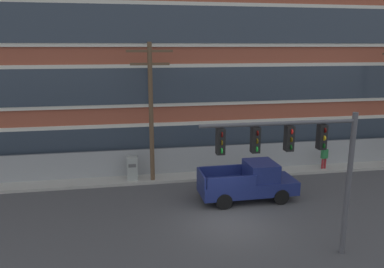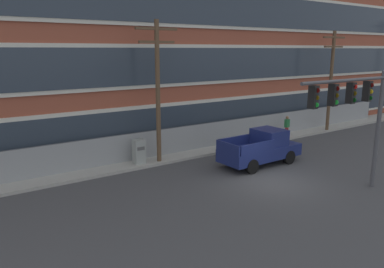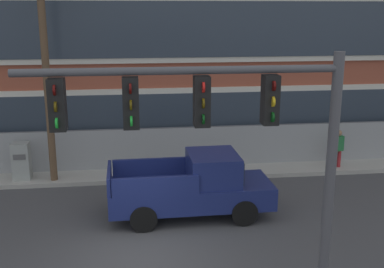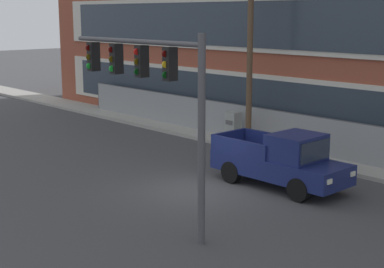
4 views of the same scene
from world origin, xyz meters
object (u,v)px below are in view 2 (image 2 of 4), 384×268
object	(u,v)px
traffic_signal_mast	(356,105)
utility_pole_midblock	(331,77)
utility_pole_near_corner	(158,86)
pickup_truck_navy	(262,148)
electrical_cabinet	(139,153)
pedestrian_near_cabinet	(287,126)

from	to	relation	value
traffic_signal_mast	utility_pole_midblock	distance (m)	14.12
traffic_signal_mast	utility_pole_near_corner	bearing A→B (deg)	116.89
utility_pole_near_corner	utility_pole_midblock	size ratio (longest dim) A/B	1.02
pickup_truck_navy	utility_pole_near_corner	distance (m)	6.94
utility_pole_near_corner	electrical_cabinet	size ratio (longest dim) A/B	5.20
utility_pole_near_corner	pedestrian_near_cabinet	distance (m)	11.62
electrical_cabinet	utility_pole_midblock	bearing A→B (deg)	-1.43
utility_pole_midblock	electrical_cabinet	xyz separation A→B (m)	(-16.71, 0.42, -3.65)
utility_pole_midblock	electrical_cabinet	bearing A→B (deg)	178.57
utility_pole_midblock	pedestrian_near_cabinet	size ratio (longest dim) A/B	4.69
utility_pole_midblock	pedestrian_near_cabinet	world-z (taller)	utility_pole_midblock
pickup_truck_navy	utility_pole_near_corner	xyz separation A→B (m)	(-4.80, 3.49, 3.58)
electrical_cabinet	pedestrian_near_cabinet	bearing A→B (deg)	-0.50
pickup_truck_navy	utility_pole_midblock	distance (m)	11.76
utility_pole_midblock	pedestrian_near_cabinet	distance (m)	5.67
pickup_truck_navy	utility_pole_near_corner	size ratio (longest dim) A/B	0.63
traffic_signal_mast	utility_pole_near_corner	world-z (taller)	utility_pole_near_corner
utility_pole_near_corner	pedestrian_near_cabinet	bearing A→B (deg)	0.64
pickup_truck_navy	utility_pole_near_corner	world-z (taller)	utility_pole_near_corner
traffic_signal_mast	electrical_cabinet	world-z (taller)	traffic_signal_mast
pickup_truck_navy	utility_pole_midblock	world-z (taller)	utility_pole_midblock
utility_pole_near_corner	pedestrian_near_cabinet	xyz separation A→B (m)	(11.06, 0.12, -3.56)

